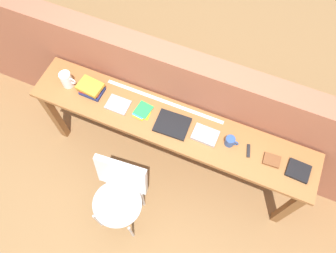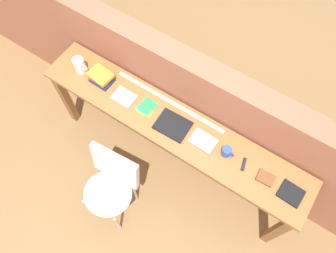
{
  "view_description": "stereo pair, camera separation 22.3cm",
  "coord_description": "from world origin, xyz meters",
  "px_view_note": "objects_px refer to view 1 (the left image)",
  "views": [
    {
      "loc": [
        0.47,
        -0.86,
        3.31
      ],
      "look_at": [
        0.0,
        0.25,
        0.9
      ],
      "focal_mm": 35.0,
      "sensor_mm": 36.0,
      "label": 1
    },
    {
      "loc": [
        0.67,
        -0.76,
        3.31
      ],
      "look_at": [
        0.0,
        0.25,
        0.9
      ],
      "focal_mm": 35.0,
      "sensor_mm": 36.0,
      "label": 2
    }
  ],
  "objects_px": {
    "chair_white_moulded": "(119,194)",
    "book_stack_leftmost": "(91,88)",
    "book_open_centre": "(172,125)",
    "book_repair_rightmost": "(298,171)",
    "pitcher_white": "(67,79)",
    "mug": "(230,141)",
    "pamphlet_pile_colourful": "(143,111)",
    "multitool_folded": "(248,151)",
    "leather_journal_brown": "(272,160)",
    "magazine_cycling": "(118,105)"
  },
  "relations": [
    {
      "from": "book_stack_leftmost",
      "to": "magazine_cycling",
      "type": "bearing_deg",
      "value": -7.98
    },
    {
      "from": "magazine_cycling",
      "to": "book_open_centre",
      "type": "bearing_deg",
      "value": 0.14
    },
    {
      "from": "pitcher_white",
      "to": "multitool_folded",
      "type": "xyz_separation_m",
      "value": [
        1.65,
        0.0,
        -0.07
      ]
    },
    {
      "from": "magazine_cycling",
      "to": "book_repair_rightmost",
      "type": "xyz_separation_m",
      "value": [
        1.56,
        0.01,
        0.01
      ]
    },
    {
      "from": "chair_white_moulded",
      "to": "book_stack_leftmost",
      "type": "distance_m",
      "value": 0.95
    },
    {
      "from": "book_repair_rightmost",
      "to": "leather_journal_brown",
      "type": "bearing_deg",
      "value": -179.03
    },
    {
      "from": "chair_white_moulded",
      "to": "leather_journal_brown",
      "type": "xyz_separation_m",
      "value": [
        1.08,
        0.64,
        0.37
      ]
    },
    {
      "from": "magazine_cycling",
      "to": "pitcher_white",
      "type": "bearing_deg",
      "value": 177.81
    },
    {
      "from": "mug",
      "to": "book_repair_rightmost",
      "type": "distance_m",
      "value": 0.57
    },
    {
      "from": "chair_white_moulded",
      "to": "book_repair_rightmost",
      "type": "relative_size",
      "value": 5.15
    },
    {
      "from": "book_stack_leftmost",
      "to": "magazine_cycling",
      "type": "distance_m",
      "value": 0.28
    },
    {
      "from": "pitcher_white",
      "to": "multitool_folded",
      "type": "distance_m",
      "value": 1.65
    },
    {
      "from": "book_stack_leftmost",
      "to": "pamphlet_pile_colourful",
      "type": "distance_m",
      "value": 0.49
    },
    {
      "from": "book_stack_leftmost",
      "to": "mug",
      "type": "distance_m",
      "value": 1.27
    },
    {
      "from": "book_stack_leftmost",
      "to": "multitool_folded",
      "type": "height_order",
      "value": "book_stack_leftmost"
    },
    {
      "from": "book_stack_leftmost",
      "to": "book_repair_rightmost",
      "type": "bearing_deg",
      "value": -0.89
    },
    {
      "from": "pitcher_white",
      "to": "mug",
      "type": "bearing_deg",
      "value": 0.32
    },
    {
      "from": "pamphlet_pile_colourful",
      "to": "book_repair_rightmost",
      "type": "relative_size",
      "value": 1.03
    },
    {
      "from": "book_stack_leftmost",
      "to": "mug",
      "type": "relative_size",
      "value": 2.0
    },
    {
      "from": "leather_journal_brown",
      "to": "book_repair_rightmost",
      "type": "bearing_deg",
      "value": -4.88
    },
    {
      "from": "pamphlet_pile_colourful",
      "to": "multitool_folded",
      "type": "distance_m",
      "value": 0.93
    },
    {
      "from": "book_stack_leftmost",
      "to": "book_open_centre",
      "type": "bearing_deg",
      "value": -2.73
    },
    {
      "from": "chair_white_moulded",
      "to": "multitool_folded",
      "type": "relative_size",
      "value": 8.1
    },
    {
      "from": "chair_white_moulded",
      "to": "book_open_centre",
      "type": "distance_m",
      "value": 0.76
    },
    {
      "from": "chair_white_moulded",
      "to": "multitool_folded",
      "type": "xyz_separation_m",
      "value": [
        0.88,
        0.65,
        0.36
      ]
    },
    {
      "from": "book_stack_leftmost",
      "to": "chair_white_moulded",
      "type": "bearing_deg",
      "value": -50.73
    },
    {
      "from": "multitool_folded",
      "to": "pamphlet_pile_colourful",
      "type": "bearing_deg",
      "value": 179.67
    },
    {
      "from": "magazine_cycling",
      "to": "pamphlet_pile_colourful",
      "type": "height_order",
      "value": "magazine_cycling"
    },
    {
      "from": "pitcher_white",
      "to": "magazine_cycling",
      "type": "distance_m",
      "value": 0.5
    },
    {
      "from": "book_open_centre",
      "to": "book_repair_rightmost",
      "type": "height_order",
      "value": "book_repair_rightmost"
    },
    {
      "from": "book_repair_rightmost",
      "to": "book_open_centre",
      "type": "bearing_deg",
      "value": -177.23
    },
    {
      "from": "pamphlet_pile_colourful",
      "to": "book_repair_rightmost",
      "type": "xyz_separation_m",
      "value": [
        1.34,
        -0.02,
        0.01
      ]
    },
    {
      "from": "multitool_folded",
      "to": "leather_journal_brown",
      "type": "height_order",
      "value": "leather_journal_brown"
    },
    {
      "from": "multitool_folded",
      "to": "book_repair_rightmost",
      "type": "xyz_separation_m",
      "value": [
        0.4,
        -0.01,
        0.01
      ]
    },
    {
      "from": "pitcher_white",
      "to": "book_stack_leftmost",
      "type": "height_order",
      "value": "pitcher_white"
    },
    {
      "from": "pitcher_white",
      "to": "pamphlet_pile_colourful",
      "type": "bearing_deg",
      "value": 0.73
    },
    {
      "from": "book_stack_leftmost",
      "to": "mug",
      "type": "bearing_deg",
      "value": -0.5
    },
    {
      "from": "pamphlet_pile_colourful",
      "to": "mug",
      "type": "relative_size",
      "value": 1.62
    },
    {
      "from": "book_stack_leftmost",
      "to": "leather_journal_brown",
      "type": "relative_size",
      "value": 1.7
    },
    {
      "from": "chair_white_moulded",
      "to": "mug",
      "type": "bearing_deg",
      "value": 42.08
    },
    {
      "from": "pamphlet_pile_colourful",
      "to": "leather_journal_brown",
      "type": "relative_size",
      "value": 1.37
    },
    {
      "from": "book_stack_leftmost",
      "to": "book_open_centre",
      "type": "height_order",
      "value": "book_stack_leftmost"
    },
    {
      "from": "book_stack_leftmost",
      "to": "leather_journal_brown",
      "type": "xyz_separation_m",
      "value": [
        1.62,
        -0.02,
        -0.03
      ]
    },
    {
      "from": "chair_white_moulded",
      "to": "pitcher_white",
      "type": "distance_m",
      "value": 1.09
    },
    {
      "from": "chair_white_moulded",
      "to": "book_stack_leftmost",
      "type": "height_order",
      "value": "book_stack_leftmost"
    },
    {
      "from": "book_open_centre",
      "to": "book_repair_rightmost",
      "type": "relative_size",
      "value": 1.6
    },
    {
      "from": "leather_journal_brown",
      "to": "pitcher_white",
      "type": "bearing_deg",
      "value": 176.33
    },
    {
      "from": "pitcher_white",
      "to": "magazine_cycling",
      "type": "relative_size",
      "value": 0.95
    },
    {
      "from": "chair_white_moulded",
      "to": "pitcher_white",
      "type": "height_order",
      "value": "pitcher_white"
    },
    {
      "from": "mug",
      "to": "leather_journal_brown",
      "type": "relative_size",
      "value": 0.85
    }
  ]
}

